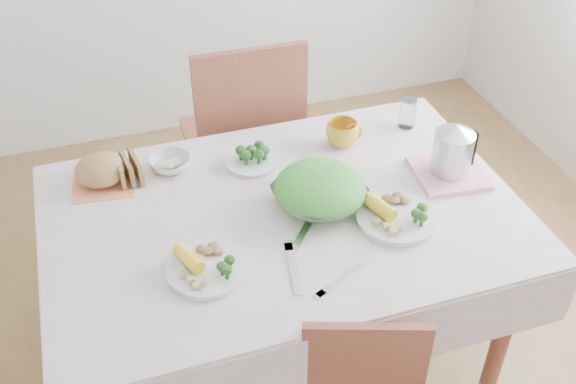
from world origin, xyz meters
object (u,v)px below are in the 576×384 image
object	(u,v)px
dining_table	(284,295)
dinner_plate_left	(207,269)
chair_far	(242,146)
yellow_mug	(342,133)
dinner_plate_right	(397,218)
electric_kettle	(453,146)
salad_bowl	(320,196)

from	to	relation	value
dining_table	dinner_plate_left	bearing A→B (deg)	-147.19
chair_far	yellow_mug	xyz separation A→B (m)	(0.25, -0.52, 0.34)
dinner_plate_left	dining_table	bearing A→B (deg)	32.81
dinner_plate_left	yellow_mug	size ratio (longest dim) A/B	2.02
dining_table	dinner_plate_right	distance (m)	0.53
yellow_mug	electric_kettle	xyz separation A→B (m)	(0.28, -0.29, 0.08)
dining_table	electric_kettle	size ratio (longest dim) A/B	7.52
salad_bowl	dinner_plate_right	xyz separation A→B (m)	(0.20, -0.15, -0.02)
dinner_plate_left	electric_kettle	bearing A→B (deg)	12.58
electric_kettle	dinner_plate_right	bearing A→B (deg)	-151.50
dinner_plate_left	dinner_plate_right	world-z (taller)	same
salad_bowl	dinner_plate_left	bearing A→B (deg)	-155.78
chair_far	dinner_plate_left	world-z (taller)	chair_far
dinner_plate_right	electric_kettle	world-z (taller)	electric_kettle
chair_far	dinner_plate_left	size ratio (longest dim) A/B	4.39
dining_table	yellow_mug	world-z (taller)	yellow_mug
salad_bowl	yellow_mug	distance (m)	0.36
chair_far	dinner_plate_right	distance (m)	1.05
yellow_mug	dinner_plate_left	bearing A→B (deg)	-141.42
salad_bowl	dinner_plate_right	distance (m)	0.25
dining_table	dinner_plate_left	size ratio (longest dim) A/B	5.97
dinner_plate_left	dinner_plate_right	bearing A→B (deg)	3.38
chair_far	dining_table	bearing A→B (deg)	86.08
salad_bowl	dinner_plate_left	size ratio (longest dim) A/B	1.18
electric_kettle	dining_table	bearing A→B (deg)	178.57
dinner_plate_right	salad_bowl	bearing A→B (deg)	143.68
electric_kettle	chair_far	bearing A→B (deg)	120.53
dining_table	salad_bowl	distance (m)	0.44
dinner_plate_left	yellow_mug	xyz separation A→B (m)	(0.61, 0.48, 0.03)
salad_bowl	dining_table	bearing A→B (deg)	178.12
salad_bowl	dinner_plate_right	world-z (taller)	salad_bowl
dinner_plate_right	yellow_mug	size ratio (longest dim) A/B	2.20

